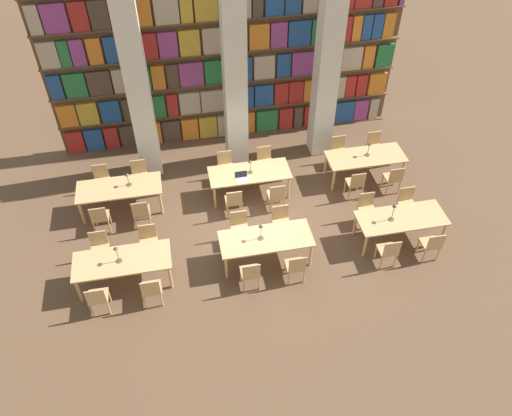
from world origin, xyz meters
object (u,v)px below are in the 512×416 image
chair_21 (339,150)px  pillar_left (135,75)px  chair_8 (389,251)px  chair_9 (367,208)px  chair_23 (374,146)px  chair_5 (239,227)px  chair_12 (100,217)px  chair_11 (407,202)px  reading_table_0 (122,262)px  laptop (241,178)px  chair_4 (250,273)px  chair_20 (356,183)px  chair_6 (296,266)px  chair_17 (225,166)px  chair_13 (102,179)px  chair_19 (265,161)px  pillar_center (234,66)px  chair_7 (281,221)px  reading_table_1 (266,240)px  desk_lamp_4 (250,164)px  desk_lamp_5 (369,147)px  chair_1 (100,247)px  desk_lamp_2 (394,209)px  chair_2 (151,290)px  chair_0 (98,298)px  chair_16 (234,201)px  chair_15 (139,175)px  desk_lamp_3 (127,177)px  desk_lamp_0 (117,252)px  chair_3 (149,241)px  reading_table_4 (249,174)px  pillar_right (328,57)px  chair_22 (394,178)px  chair_14 (141,212)px  desk_lamp_1 (261,229)px  reading_table_2 (401,220)px  chair_10 (432,244)px  reading_table_5 (365,158)px

chair_21 → pillar_left: bearing=-8.5°
chair_8 → chair_9: bearing=90.0°
chair_23 → chair_5: bearing=29.3°
chair_12 → chair_11: bearing=-7.2°
reading_table_0 → laptop: 3.75m
chair_4 → chair_20: bearing=36.6°
chair_6 → chair_17: (-1.02, 3.84, 0.00)m
chair_17 → chair_20: same height
chair_13 → chair_19: 4.46m
pillar_center → chair_7: size_ratio=6.70×
reading_table_1 → desk_lamp_4: size_ratio=5.14×
desk_lamp_5 → chair_1: bearing=-166.0°
pillar_left → desk_lamp_2: pillar_left is taller
chair_2 → chair_4: same height
chair_0 → chair_16: same height
pillar_left → chair_9: bearing=-31.4°
chair_15 → chair_23: (6.71, 0.01, 0.00)m
chair_1 → desk_lamp_3: size_ratio=2.28×
desk_lamp_0 → desk_lamp_3: bearing=84.4°
desk_lamp_0 → chair_3: bearing=49.8°
reading_table_0 → chair_15: bearing=82.4°
chair_4 → chair_5: size_ratio=1.00×
reading_table_4 → pillar_left: bearing=148.3°
pillar_center → desk_lamp_0: 5.54m
pillar_right → chair_22: bearing=-57.9°
pillar_left → reading_table_1: size_ratio=2.79×
laptop → chair_14: bearing=-171.0°
chair_2 → chair_7: (3.22, 1.48, 0.00)m
chair_13 → chair_22: (7.71, -1.45, 0.00)m
reading_table_1 → chair_13: bearing=140.3°
chair_5 → desk_lamp_1: bearing=118.4°
pillar_left → desk_lamp_0: size_ratio=12.81×
chair_0 → reading_table_2: size_ratio=0.42×
chair_7 → chair_1: bearing=0.3°
desk_lamp_0 → chair_10: bearing=-5.2°
chair_23 → chair_15: bearing=0.0°
desk_lamp_0 → reading_table_5: (6.63, 2.50, -0.39)m
chair_2 → chair_8: same height
chair_19 → desk_lamp_4: (-0.55, -0.74, 0.55)m
desk_lamp_1 → chair_4: bearing=-117.3°
desk_lamp_5 → chair_23: bearing=53.8°
laptop → desk_lamp_2: bearing=-33.2°
pillar_left → desk_lamp_3: (-0.56, -1.49, -1.98)m
chair_12 → chair_23: bearing=10.7°
chair_21 → chair_12: bearing=12.4°
pillar_right → chair_21: size_ratio=6.70×
chair_1 → desk_lamp_5: size_ratio=2.15×
pillar_center → chair_8: bearing=-59.3°
chair_2 → desk_lamp_5: desk_lamp_5 is taller
pillar_center → chair_14: 4.39m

